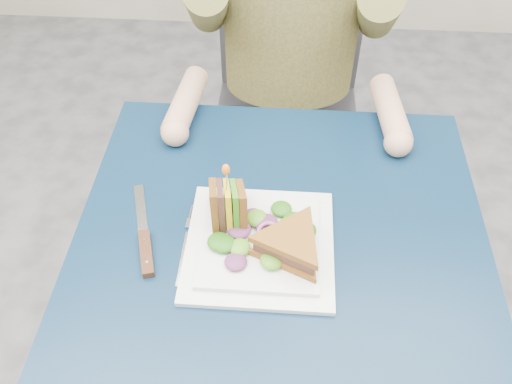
# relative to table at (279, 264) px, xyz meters

# --- Properties ---
(table) EXTENTS (0.75, 0.75, 0.73)m
(table) POSITION_rel_table_xyz_m (0.00, 0.00, 0.00)
(table) COLOR black
(table) RESTS_ON ground
(chair) EXTENTS (0.42, 0.40, 0.93)m
(chair) POSITION_rel_table_xyz_m (0.00, 0.73, -0.11)
(chair) COLOR #47474C
(chair) RESTS_ON ground
(plate) EXTENTS (0.26, 0.26, 0.02)m
(plate) POSITION_rel_table_xyz_m (-0.04, -0.02, 0.09)
(plate) COLOR white
(plate) RESTS_ON table
(sandwich_flat) EXTENTS (0.19, 0.19, 0.05)m
(sandwich_flat) POSITION_rel_table_xyz_m (0.02, -0.05, 0.12)
(sandwich_flat) COLOR brown
(sandwich_flat) RESTS_ON plate
(sandwich_upright) EXTENTS (0.09, 0.14, 0.14)m
(sandwich_upright) POSITION_rel_table_xyz_m (-0.10, 0.02, 0.13)
(sandwich_upright) COLOR brown
(sandwich_upright) RESTS_ON plate
(fork) EXTENTS (0.02, 0.18, 0.01)m
(fork) POSITION_rel_table_xyz_m (-0.17, -0.03, 0.08)
(fork) COLOR silver
(fork) RESTS_ON table
(knife) EXTENTS (0.08, 0.22, 0.02)m
(knife) POSITION_rel_table_xyz_m (-0.24, -0.03, 0.09)
(knife) COLOR silver
(knife) RESTS_ON table
(toothpick) EXTENTS (0.01, 0.01, 0.06)m
(toothpick) POSITION_rel_table_xyz_m (-0.10, 0.02, 0.20)
(toothpick) COLOR tan
(toothpick) RESTS_ON sandwich_upright
(toothpick_frill) EXTENTS (0.01, 0.01, 0.02)m
(toothpick_frill) POSITION_rel_table_xyz_m (-0.10, 0.02, 0.23)
(toothpick_frill) COLOR orange
(toothpick_frill) RESTS_ON sandwich_upright
(lettuce_spill) EXTENTS (0.15, 0.13, 0.02)m
(lettuce_spill) POSITION_rel_table_xyz_m (-0.03, -0.01, 0.11)
(lettuce_spill) COLOR #337A14
(lettuce_spill) RESTS_ON plate
(onion_ring) EXTENTS (0.04, 0.04, 0.02)m
(onion_ring) POSITION_rel_table_xyz_m (-0.02, -0.02, 0.11)
(onion_ring) COLOR #9E4C7A
(onion_ring) RESTS_ON plate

